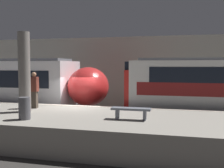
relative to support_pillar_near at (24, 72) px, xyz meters
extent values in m
plane|color=#33302D|center=(1.56, 2.30, -2.86)|extent=(120.00, 120.00, 0.00)
cube|color=gray|center=(1.56, -0.09, -2.31)|extent=(40.00, 4.79, 1.10)
cube|color=beige|center=(1.56, 2.15, -1.75)|extent=(40.00, 0.30, 0.01)
cube|color=#B2AD9E|center=(1.56, 8.86, -0.24)|extent=(50.00, 0.15, 5.25)
cylinder|color=slate|center=(0.00, 0.00, 0.00)|extent=(0.51, 0.51, 3.52)
ellipsoid|color=red|center=(1.40, 4.50, -0.96)|extent=(2.42, 2.77, 2.31)
sphere|color=#F2EFCC|center=(2.35, 4.50, -1.38)|extent=(0.20, 0.20, 0.20)
cube|color=red|center=(3.99, 4.50, -1.05)|extent=(0.25, 2.95, 2.20)
cube|color=black|center=(3.99, 4.50, 0.05)|extent=(0.25, 2.65, 0.88)
sphere|color=#EA4C42|center=(3.84, 3.83, -1.43)|extent=(0.18, 0.18, 0.18)
sphere|color=#EA4C42|center=(3.84, 5.18, -1.43)|extent=(0.18, 0.18, 0.18)
cube|color=#473D33|center=(-0.12, 0.99, -1.35)|extent=(0.28, 0.20, 0.81)
cube|color=brown|center=(-0.12, 0.99, -0.60)|extent=(0.38, 0.24, 0.70)
sphere|color=#9E7051|center=(-0.12, 0.99, -0.14)|extent=(0.23, 0.23, 0.23)
cube|color=slate|center=(4.32, -0.54, -1.55)|extent=(0.10, 0.32, 0.41)
cube|color=slate|center=(5.37, -0.54, -1.55)|extent=(0.10, 0.32, 0.41)
cube|color=slate|center=(4.84, -0.54, -1.35)|extent=(1.50, 0.40, 0.08)
cylinder|color=#4C4C51|center=(0.90, -1.47, -1.33)|extent=(0.44, 0.44, 0.85)
camera|label=1|loc=(6.49, -10.24, 0.30)|focal=42.00mm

